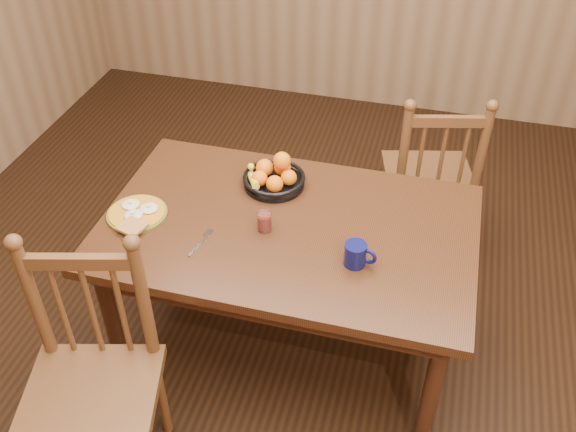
% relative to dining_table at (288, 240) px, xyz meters
% --- Properties ---
extents(room, '(4.52, 5.02, 2.72)m').
position_rel_dining_table_xyz_m(room, '(0.00, 0.00, 0.68)').
color(room, black).
rests_on(room, ground).
extents(dining_table, '(1.60, 1.00, 0.75)m').
position_rel_dining_table_xyz_m(dining_table, '(0.00, 0.00, 0.00)').
color(dining_table, black).
rests_on(dining_table, ground).
extents(chair_far, '(0.56, 0.55, 1.03)m').
position_rel_dining_table_xyz_m(chair_far, '(0.56, 0.86, -0.16)').
color(chair_far, '#4F3117').
rests_on(chair_far, ground).
extents(chair_near, '(0.59, 0.58, 1.08)m').
position_rel_dining_table_xyz_m(chair_near, '(-0.54, -0.82, -0.14)').
color(chair_near, '#4F3117').
rests_on(chair_near, ground).
extents(breakfast_plate, '(0.26, 0.30, 0.04)m').
position_rel_dining_table_xyz_m(breakfast_plate, '(-0.65, -0.11, 0.10)').
color(breakfast_plate, '#59601E').
rests_on(breakfast_plate, dining_table).
extents(fork, '(0.05, 0.18, 0.00)m').
position_rel_dining_table_xyz_m(fork, '(-0.32, -0.20, 0.09)').
color(fork, silver).
rests_on(fork, dining_table).
extents(spoon, '(0.05, 0.16, 0.01)m').
position_rel_dining_table_xyz_m(spoon, '(-0.64, -0.17, 0.09)').
color(spoon, silver).
rests_on(spoon, dining_table).
extents(coffee_mug, '(0.13, 0.09, 0.10)m').
position_rel_dining_table_xyz_m(coffee_mug, '(0.32, -0.16, 0.14)').
color(coffee_mug, '#0B0E3E').
rests_on(coffee_mug, dining_table).
extents(juice_glass, '(0.06, 0.06, 0.09)m').
position_rel_dining_table_xyz_m(juice_glass, '(-0.09, -0.05, 0.13)').
color(juice_glass, silver).
rests_on(juice_glass, dining_table).
extents(fruit_bowl, '(0.29, 0.29, 0.17)m').
position_rel_dining_table_xyz_m(fruit_bowl, '(-0.14, 0.26, 0.13)').
color(fruit_bowl, black).
rests_on(fruit_bowl, dining_table).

